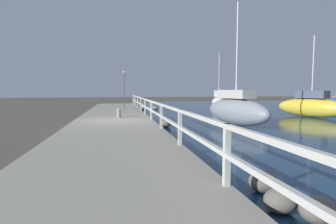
{
  "coord_description": "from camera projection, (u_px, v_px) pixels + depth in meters",
  "views": [
    {
      "loc": [
        0.22,
        -13.61,
        1.89
      ],
      "look_at": [
        2.14,
        -3.61,
        1.05
      ],
      "focal_mm": 28.0,
      "sensor_mm": 36.0,
      "label": 1
    }
  ],
  "objects": [
    {
      "name": "boulder_upstream",
      "position": [
        318.0,
        210.0,
        3.71
      ],
      "size": [
        0.53,
        0.48,
        0.4
      ],
      "color": "#666056",
      "rests_on": "ground"
    },
    {
      "name": "railing",
      "position": [
        151.0,
        107.0,
        13.71
      ],
      "size": [
        0.1,
        32.5,
        1.02
      ],
      "color": "beige",
      "rests_on": "dock_walkway"
    },
    {
      "name": "ground_plane",
      "position": [
        114.0,
        127.0,
        13.44
      ],
      "size": [
        120.0,
        120.0,
        0.0
      ],
      "primitive_type": "plane",
      "color": "#4C473D"
    },
    {
      "name": "boulder_far_strip",
      "position": [
        280.0,
        201.0,
        4.04
      ],
      "size": [
        0.52,
        0.47,
        0.39
      ],
      "color": "#666056",
      "rests_on": "ground"
    },
    {
      "name": "sailboat_gray",
      "position": [
        236.0,
        110.0,
        14.3
      ],
      "size": [
        2.18,
        5.27,
        6.55
      ],
      "rotation": [
        0.0,
        0.0,
        0.18
      ],
      "color": "gray",
      "rests_on": "water_surface"
    },
    {
      "name": "boulder_mid_strip",
      "position": [
        263.0,
        182.0,
        4.86
      ],
      "size": [
        0.55,
        0.49,
        0.41
      ],
      "color": "#666056",
      "rests_on": "ground"
    },
    {
      "name": "boulder_near_dock",
      "position": [
        166.0,
        124.0,
        13.32
      ],
      "size": [
        0.52,
        0.47,
        0.39
      ],
      "color": "#666056",
      "rests_on": "ground"
    },
    {
      "name": "mooring_bollard",
      "position": [
        119.0,
        113.0,
        14.86
      ],
      "size": [
        0.24,
        0.24,
        0.54
      ],
      "color": "gray",
      "rests_on": "dock_walkway"
    },
    {
      "name": "boulder_downstream",
      "position": [
        143.0,
        107.0,
        25.47
      ],
      "size": [
        0.65,
        0.59,
        0.49
      ],
      "color": "gray",
      "rests_on": "ground"
    },
    {
      "name": "sailboat_white",
      "position": [
        219.0,
        101.0,
        28.7
      ],
      "size": [
        2.6,
        4.11,
        5.9
      ],
      "rotation": [
        0.0,
        0.0,
        -0.32
      ],
      "color": "white",
      "rests_on": "water_surface"
    },
    {
      "name": "boulder_water_edge",
      "position": [
        154.0,
        109.0,
        23.45
      ],
      "size": [
        0.64,
        0.57,
        0.48
      ],
      "color": "gray",
      "rests_on": "ground"
    },
    {
      "name": "dock_walkway",
      "position": [
        114.0,
        124.0,
        13.42
      ],
      "size": [
        4.07,
        36.0,
        0.35
      ],
      "color": "gray",
      "rests_on": "ground"
    },
    {
      "name": "sailboat_yellow",
      "position": [
        311.0,
        106.0,
        18.57
      ],
      "size": [
        3.07,
        5.2,
        5.68
      ],
      "rotation": [
        0.0,
        0.0,
        0.38
      ],
      "color": "gold",
      "rests_on": "water_surface"
    },
    {
      "name": "dock_lamp",
      "position": [
        124.0,
        83.0,
        22.95
      ],
      "size": [
        0.21,
        0.21,
        3.25
      ],
      "color": "#514C47",
      "rests_on": "dock_walkway"
    }
  ]
}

